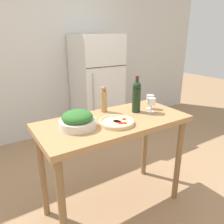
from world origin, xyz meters
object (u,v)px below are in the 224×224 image
object	(u,v)px
wine_glass_near	(151,102)
salad_bowl	(78,120)
refrigerator	(97,86)
wine_bottle	(137,96)
pepper_mill	(104,100)
homemade_pizza	(117,122)
wine_glass_far	(150,99)

from	to	relation	value
wine_glass_near	salad_bowl	xyz separation A→B (m)	(-0.72, 0.04, -0.04)
refrigerator	wine_glass_near	world-z (taller)	refrigerator
wine_bottle	wine_glass_near	distance (m)	0.15
refrigerator	pepper_mill	xyz separation A→B (m)	(-0.68, -1.37, 0.22)
wine_glass_near	pepper_mill	world-z (taller)	pepper_mill
homemade_pizza	wine_glass_near	bearing A→B (deg)	8.18
refrigerator	wine_glass_far	size ratio (longest dim) A/B	11.73
wine_glass_near	wine_glass_far	world-z (taller)	same
wine_bottle	wine_glass_near	xyz separation A→B (m)	(0.11, -0.09, -0.05)
wine_glass_far	homemade_pizza	bearing A→B (deg)	-162.87
salad_bowl	homemade_pizza	distance (m)	0.32
wine_glass_near	pepper_mill	bearing A→B (deg)	144.97
wine_glass_far	wine_bottle	bearing A→B (deg)	-179.32
pepper_mill	salad_bowl	size ratio (longest dim) A/B	0.86
wine_bottle	wine_glass_far	xyz separation A→B (m)	(0.17, 0.00, -0.06)
wine_bottle	salad_bowl	xyz separation A→B (m)	(-0.61, -0.05, -0.09)
refrigerator	wine_glass_far	xyz separation A→B (m)	(-0.25, -1.54, 0.20)
wine_glass_near	pepper_mill	xyz separation A→B (m)	(-0.36, 0.25, 0.02)
wine_glass_far	salad_bowl	xyz separation A→B (m)	(-0.78, -0.05, -0.04)
wine_glass_far	homemade_pizza	size ratio (longest dim) A/B	0.48
pepper_mill	salad_bowl	bearing A→B (deg)	-149.52
wine_glass_near	refrigerator	bearing A→B (deg)	79.00
salad_bowl	homemade_pizza	bearing A→B (deg)	-18.75
wine_glass_far	homemade_pizza	xyz separation A→B (m)	(-0.49, -0.15, -0.08)
refrigerator	salad_bowl	xyz separation A→B (m)	(-1.04, -1.59, 0.17)
refrigerator	homemade_pizza	bearing A→B (deg)	-113.70
refrigerator	salad_bowl	size ratio (longest dim) A/B	5.64
pepper_mill	homemade_pizza	bearing A→B (deg)	-101.78
pepper_mill	wine_bottle	bearing A→B (deg)	-33.16
wine_bottle	homemade_pizza	size ratio (longest dim) A/B	1.18
pepper_mill	homemade_pizza	world-z (taller)	pepper_mill
wine_glass_near	pepper_mill	distance (m)	0.44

